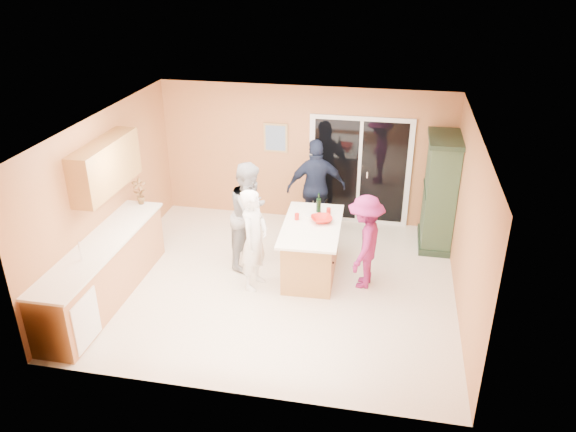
% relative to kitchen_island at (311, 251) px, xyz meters
% --- Properties ---
extents(floor, '(5.50, 5.50, 0.00)m').
position_rel_kitchen_island_xyz_m(floor, '(-0.47, -0.41, -0.41)').
color(floor, white).
rests_on(floor, ground).
extents(ceiling, '(5.50, 5.00, 0.10)m').
position_rel_kitchen_island_xyz_m(ceiling, '(-0.47, -0.41, 2.19)').
color(ceiling, silver).
rests_on(ceiling, wall_back).
extents(wall_back, '(5.50, 0.10, 2.60)m').
position_rel_kitchen_island_xyz_m(wall_back, '(-0.47, 2.09, 0.89)').
color(wall_back, '#EF9962').
rests_on(wall_back, ground).
extents(wall_front, '(5.50, 0.10, 2.60)m').
position_rel_kitchen_island_xyz_m(wall_front, '(-0.47, -2.91, 0.89)').
color(wall_front, '#EF9962').
rests_on(wall_front, ground).
extents(wall_left, '(0.10, 5.00, 2.60)m').
position_rel_kitchen_island_xyz_m(wall_left, '(-3.22, -0.41, 0.89)').
color(wall_left, '#EF9962').
rests_on(wall_left, ground).
extents(wall_right, '(0.10, 5.00, 2.60)m').
position_rel_kitchen_island_xyz_m(wall_right, '(2.28, -0.41, 0.89)').
color(wall_right, '#EF9962').
rests_on(wall_right, ground).
extents(left_cabinet_run, '(0.65, 3.05, 1.24)m').
position_rel_kitchen_island_xyz_m(left_cabinet_run, '(-2.92, -1.46, 0.05)').
color(left_cabinet_run, '#C1794B').
rests_on(left_cabinet_run, floor).
extents(upper_cabinets, '(0.35, 1.60, 0.75)m').
position_rel_kitchen_island_xyz_m(upper_cabinets, '(-3.05, -0.61, 1.46)').
color(upper_cabinets, '#C1794B').
rests_on(upper_cabinets, wall_left).
extents(sliding_door, '(1.90, 0.07, 2.10)m').
position_rel_kitchen_island_xyz_m(sliding_door, '(0.58, 2.05, 0.64)').
color(sliding_door, white).
rests_on(sliding_door, floor).
extents(framed_picture, '(0.46, 0.04, 0.56)m').
position_rel_kitchen_island_xyz_m(framed_picture, '(-1.02, 2.06, 1.19)').
color(framed_picture, tan).
rests_on(framed_picture, wall_back).
extents(kitchen_island, '(0.97, 1.70, 0.88)m').
position_rel_kitchen_island_xyz_m(kitchen_island, '(0.00, 0.00, 0.00)').
color(kitchen_island, '#C1794B').
rests_on(kitchen_island, floor).
extents(green_hutch, '(0.58, 1.09, 2.01)m').
position_rel_kitchen_island_xyz_m(green_hutch, '(2.02, 1.43, 0.56)').
color(green_hutch, '#1E3021').
rests_on(green_hutch, floor).
extents(woman_white, '(0.50, 0.66, 1.63)m').
position_rel_kitchen_island_xyz_m(woman_white, '(-0.80, -0.55, 0.40)').
color(woman_white, white).
rests_on(woman_white, floor).
extents(woman_grey, '(0.84, 0.99, 1.79)m').
position_rel_kitchen_island_xyz_m(woman_grey, '(-1.03, 0.14, 0.48)').
color(woman_grey, gray).
rests_on(woman_grey, floor).
extents(woman_navy, '(1.15, 0.73, 1.82)m').
position_rel_kitchen_island_xyz_m(woman_navy, '(-0.14, 1.42, 0.50)').
color(woman_navy, '#1C243E').
rests_on(woman_navy, floor).
extents(woman_magenta, '(0.70, 1.05, 1.51)m').
position_rel_kitchen_island_xyz_m(woman_magenta, '(0.85, -0.19, 0.34)').
color(woman_magenta, '#8A1E63').
rests_on(woman_magenta, floor).
extents(serving_bowl, '(0.44, 0.44, 0.08)m').
position_rel_kitchen_island_xyz_m(serving_bowl, '(0.14, 0.14, 0.51)').
color(serving_bowl, red).
rests_on(serving_bowl, kitchen_island).
extents(tulip_vase, '(0.27, 0.22, 0.45)m').
position_rel_kitchen_island_xyz_m(tulip_vase, '(-2.92, 0.11, 0.75)').
color(tulip_vase, '#AD111D').
rests_on(tulip_vase, left_cabinet_run).
extents(tumbler_near, '(0.09, 0.09, 0.11)m').
position_rel_kitchen_island_xyz_m(tumbler_near, '(-0.26, 0.14, 0.52)').
color(tumbler_near, red).
rests_on(tumbler_near, kitchen_island).
extents(tumbler_far, '(0.09, 0.09, 0.11)m').
position_rel_kitchen_island_xyz_m(tumbler_far, '(0.21, 0.44, 0.52)').
color(tumbler_far, red).
rests_on(tumbler_far, kitchen_island).
extents(wine_bottle, '(0.08, 0.08, 0.34)m').
position_rel_kitchen_island_xyz_m(wine_bottle, '(0.04, 0.47, 0.60)').
color(wine_bottle, black).
rests_on(wine_bottle, kitchen_island).
extents(white_plate, '(0.29, 0.29, 0.02)m').
position_rel_kitchen_island_xyz_m(white_plate, '(-0.05, 0.36, 0.47)').
color(white_plate, silver).
rests_on(white_plate, kitchen_island).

